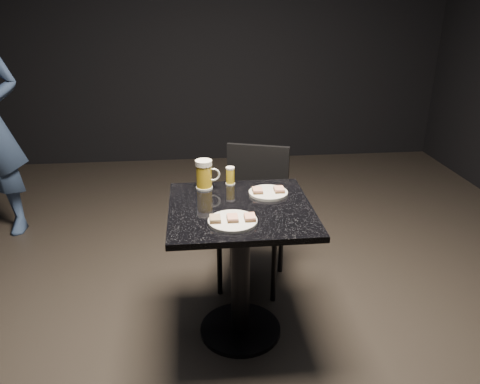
% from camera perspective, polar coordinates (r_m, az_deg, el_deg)
% --- Properties ---
extents(floor, '(6.00, 6.00, 0.00)m').
position_cam_1_polar(floor, '(2.68, 0.05, -16.55)').
color(floor, black).
rests_on(floor, ground).
extents(plate_large, '(0.23, 0.23, 0.01)m').
position_cam_1_polar(plate_large, '(2.13, -0.91, -3.59)').
color(plate_large, silver).
rests_on(plate_large, table).
extents(plate_small, '(0.20, 0.20, 0.01)m').
position_cam_1_polar(plate_small, '(2.43, 3.46, -0.10)').
color(plate_small, silver).
rests_on(plate_small, table).
extents(table, '(0.70, 0.70, 0.75)m').
position_cam_1_polar(table, '(2.40, 0.05, -7.09)').
color(table, black).
rests_on(table, floor).
extents(beer_mug, '(0.13, 0.09, 0.16)m').
position_cam_1_polar(beer_mug, '(2.48, -4.35, 2.15)').
color(beer_mug, silver).
rests_on(beer_mug, table).
extents(beer_tumbler, '(0.05, 0.05, 0.10)m').
position_cam_1_polar(beer_tumbler, '(2.55, -1.20, 1.99)').
color(beer_tumbler, silver).
rests_on(beer_tumbler, table).
extents(chair, '(0.49, 0.49, 0.86)m').
position_cam_1_polar(chair, '(2.89, 1.72, -1.87)').
color(chair, black).
rests_on(chair, floor).
extents(canapes_on_plate_large, '(0.21, 0.07, 0.02)m').
position_cam_1_polar(canapes_on_plate_large, '(2.12, -0.91, -3.19)').
color(canapes_on_plate_large, '#4C3521').
rests_on(canapes_on_plate_large, plate_large).
extents(canapes_on_plate_small, '(0.16, 0.07, 0.02)m').
position_cam_1_polar(canapes_on_plate_small, '(2.43, 3.47, 0.25)').
color(canapes_on_plate_small, '#4C3521').
rests_on(canapes_on_plate_small, plate_small).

